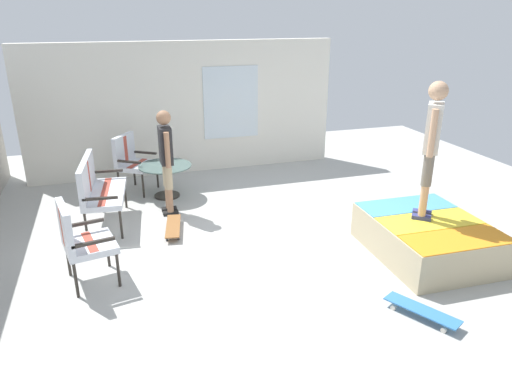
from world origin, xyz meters
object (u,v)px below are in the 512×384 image
at_px(patio_table, 166,174).
at_px(person_watching, 166,155).
at_px(skate_ramp, 429,237).
at_px(skateboard_spare, 422,311).
at_px(patio_chair_by_wall, 78,237).
at_px(patio_bench, 96,186).
at_px(patio_chair_near_house, 131,158).
at_px(skateboard_by_bench, 173,226).
at_px(person_skater, 432,140).

bearing_deg(patio_table, person_watching, 176.04).
relative_size(skate_ramp, skateboard_spare, 2.56).
relative_size(patio_chair_by_wall, skateboard_spare, 1.28).
bearing_deg(patio_bench, skateboard_spare, -137.43).
height_order(patio_chair_near_house, skateboard_spare, patio_chair_near_house).
relative_size(patio_chair_by_wall, skateboard_by_bench, 1.24).
xyz_separation_m(skate_ramp, skateboard_by_bench, (1.71, 3.13, -0.16)).
bearing_deg(patio_bench, person_skater, -118.13).
bearing_deg(person_watching, patio_chair_by_wall, 145.49).
bearing_deg(skateboard_spare, patio_chair_by_wall, 62.37).
bearing_deg(skateboard_by_bench, person_watching, -3.97).
xyz_separation_m(skate_ramp, skateboard_spare, (-1.17, 0.93, -0.16)).
bearing_deg(person_watching, skateboard_by_bench, 176.03).
height_order(skate_ramp, person_skater, person_skater).
distance_m(patio_chair_by_wall, skateboard_by_bench, 1.72).
bearing_deg(patio_table, skateboard_spare, -154.29).
height_order(patio_bench, person_skater, person_skater).
bearing_deg(person_skater, patio_bench, 61.87).
xyz_separation_m(patio_bench, patio_table, (0.86, -1.11, -0.21)).
bearing_deg(person_skater, patio_chair_by_wall, 83.71).
bearing_deg(skateboard_by_bench, patio_chair_near_house, 12.61).
bearing_deg(patio_table, patio_bench, 127.61).
height_order(patio_bench, patio_table, patio_bench).
relative_size(person_skater, skateboard_spare, 2.20).
height_order(patio_table, skateboard_by_bench, patio_table).
relative_size(patio_chair_near_house, patio_table, 1.13).
xyz_separation_m(patio_bench, patio_chair_near_house, (1.33, -0.58, -0.00)).
height_order(person_watching, person_skater, person_skater).
relative_size(patio_bench, patio_table, 1.44).
bearing_deg(skateboard_spare, skateboard_by_bench, 37.32).
xyz_separation_m(patio_chair_by_wall, person_watching, (1.83, -1.26, 0.35)).
height_order(skate_ramp, skateboard_spare, skate_ramp).
relative_size(patio_chair_near_house, skateboard_spare, 1.28).
relative_size(skateboard_by_bench, skateboard_spare, 1.03).
bearing_deg(patio_table, skate_ramp, -136.39).
bearing_deg(patio_bench, patio_chair_near_house, -23.53).
bearing_deg(person_watching, skate_ramp, -128.42).
bearing_deg(skateboard_spare, patio_bench, 42.57).
xyz_separation_m(patio_bench, patio_chair_by_wall, (-1.71, 0.20, -0.00)).
bearing_deg(patio_bench, patio_chair_by_wall, 173.42).
bearing_deg(skateboard_spare, patio_chair_near_house, 28.62).
height_order(patio_chair_by_wall, skateboard_spare, patio_chair_by_wall).
relative_size(patio_chair_near_house, person_watching, 0.62).
distance_m(person_skater, skateboard_spare, 2.14).
height_order(skate_ramp, patio_table, patio_table).
bearing_deg(patio_chair_by_wall, skateboard_spare, -117.63).
bearing_deg(patio_chair_by_wall, patio_bench, -6.58).
bearing_deg(skate_ramp, person_skater, 23.20).
bearing_deg(patio_chair_by_wall, patio_table, -27.04).
height_order(patio_table, person_watching, person_watching).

